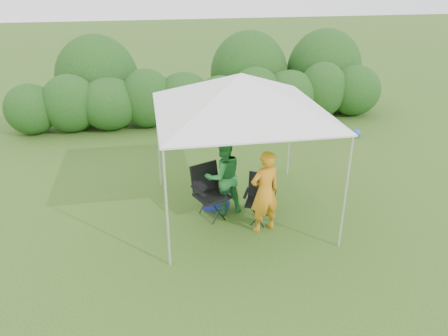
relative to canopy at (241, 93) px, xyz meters
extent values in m
plane|color=#3A5E1D|center=(0.00, -0.50, -2.46)|extent=(70.00, 70.00, 0.00)
ellipsoid|color=#1F4A17|center=(-5.03, 5.50, -1.71)|extent=(1.50, 1.28, 1.50)
cylinder|color=#382616|center=(-5.03, 5.50, -2.31)|extent=(0.12, 0.12, 0.30)
ellipsoid|color=#1F4A17|center=(-3.91, 5.50, -1.60)|extent=(1.65, 1.40, 1.73)
cylinder|color=#382616|center=(-3.91, 5.50, -2.31)|extent=(0.12, 0.12, 0.30)
ellipsoid|color=#1F4A17|center=(-2.79, 5.50, -1.67)|extent=(1.80, 1.53, 1.57)
cylinder|color=#382616|center=(-2.79, 5.50, -2.31)|extent=(0.12, 0.12, 0.30)
ellipsoid|color=#1F4A17|center=(-1.68, 5.50, -1.56)|extent=(1.58, 1.34, 1.80)
cylinder|color=#382616|center=(-1.68, 5.50, -2.31)|extent=(0.12, 0.12, 0.30)
ellipsoid|color=#1F4A17|center=(-0.56, 5.50, -1.64)|extent=(1.73, 1.47, 1.65)
cylinder|color=#382616|center=(-0.56, 5.50, -2.31)|extent=(0.12, 0.12, 0.30)
ellipsoid|color=#1F4A17|center=(0.56, 5.50, -1.71)|extent=(1.50, 1.28, 1.50)
cylinder|color=#382616|center=(0.56, 5.50, -2.31)|extent=(0.12, 0.12, 0.30)
ellipsoid|color=#1F4A17|center=(1.68, 5.50, -1.60)|extent=(1.65, 1.40, 1.73)
cylinder|color=#382616|center=(1.68, 5.50, -2.31)|extent=(0.12, 0.12, 0.30)
ellipsoid|color=#1F4A17|center=(2.79, 5.50, -1.67)|extent=(1.80, 1.53, 1.57)
cylinder|color=#382616|center=(2.79, 5.50, -2.31)|extent=(0.12, 0.12, 0.30)
ellipsoid|color=#1F4A17|center=(3.91, 5.50, -1.56)|extent=(1.57, 1.34, 1.80)
cylinder|color=#382616|center=(3.91, 5.50, -2.31)|extent=(0.12, 0.12, 0.30)
ellipsoid|color=#1F4A17|center=(5.03, 5.50, -1.64)|extent=(1.72, 1.47, 1.65)
cylinder|color=#382616|center=(5.03, 5.50, -2.31)|extent=(0.12, 0.12, 0.30)
cylinder|color=silver|center=(-1.50, -1.50, -1.41)|extent=(0.04, 0.04, 2.10)
cylinder|color=silver|center=(1.50, -1.50, -1.41)|extent=(0.04, 0.04, 2.10)
cylinder|color=silver|center=(-1.50, 1.50, -1.41)|extent=(0.04, 0.04, 2.10)
cylinder|color=silver|center=(1.50, 1.50, -1.41)|extent=(0.04, 0.04, 2.10)
cube|color=white|center=(0.00, 0.00, -0.35)|extent=(3.10, 3.10, 0.03)
pyramid|color=white|center=(0.00, 0.00, 0.02)|extent=(3.10, 3.10, 0.70)
cube|color=black|center=(0.31, -0.42, -2.05)|extent=(0.66, 0.64, 0.05)
cube|color=black|center=(0.40, -0.22, -1.78)|extent=(0.52, 0.33, 0.49)
cube|color=black|center=(0.07, -0.31, -1.87)|extent=(0.22, 0.42, 0.03)
cube|color=black|center=(0.55, -0.53, -1.87)|extent=(0.22, 0.42, 0.03)
cylinder|color=black|center=(0.03, -0.53, -2.26)|extent=(0.02, 0.02, 0.41)
cylinder|color=black|center=(0.42, -0.70, -2.26)|extent=(0.02, 0.02, 0.41)
cylinder|color=black|center=(0.20, -0.14, -2.26)|extent=(0.02, 0.02, 0.41)
cylinder|color=black|center=(0.59, -0.31, -2.26)|extent=(0.02, 0.02, 0.41)
cube|color=black|center=(-0.57, -0.10, -1.99)|extent=(0.75, 0.72, 0.06)
cube|color=black|center=(-0.67, 0.12, -1.68)|extent=(0.60, 0.38, 0.56)
cube|color=black|center=(-0.85, -0.22, -1.79)|extent=(0.25, 0.47, 0.03)
cube|color=black|center=(-0.30, 0.01, -1.79)|extent=(0.25, 0.47, 0.03)
cylinder|color=black|center=(-0.70, -0.43, -2.23)|extent=(0.03, 0.03, 0.47)
cylinder|color=black|center=(-0.25, -0.23, -2.23)|extent=(0.03, 0.03, 0.47)
cylinder|color=black|center=(-0.90, 0.03, -2.23)|extent=(0.03, 0.03, 0.47)
cylinder|color=black|center=(-0.44, 0.22, -2.23)|extent=(0.03, 0.03, 0.47)
imported|color=orange|center=(0.31, -0.73, -1.66)|extent=(0.67, 0.53, 1.61)
imported|color=#297F3B|center=(-0.32, 0.06, -1.67)|extent=(0.90, 0.78, 1.59)
cube|color=navy|center=(-0.43, 0.20, -2.27)|extent=(0.58, 0.51, 0.39)
cube|color=silver|center=(-0.43, 0.20, -2.06)|extent=(0.61, 0.54, 0.03)
cylinder|color=#592D0C|center=(-0.37, 0.16, -1.90)|extent=(0.07, 0.07, 0.27)
cone|color=yellow|center=(3.94, 3.72, -2.32)|extent=(0.35, 0.35, 0.29)
sphere|color=blue|center=(4.24, 3.52, -2.35)|extent=(0.23, 0.23, 0.23)
camera|label=1|loc=(-1.67, -7.51, 2.11)|focal=35.00mm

